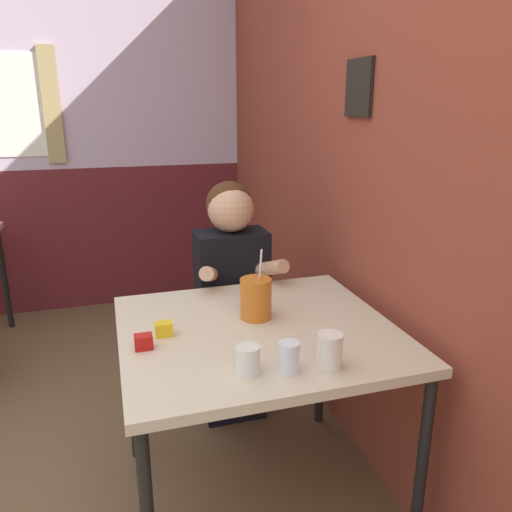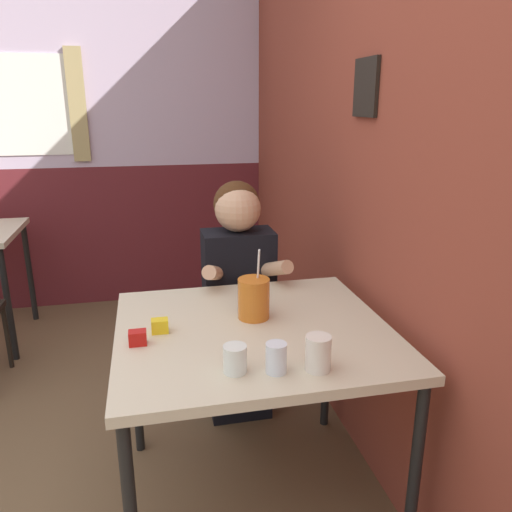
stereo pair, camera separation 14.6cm
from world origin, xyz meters
name	(u,v)px [view 2 (the right image)]	position (x,y,z in m)	size (l,w,h in m)	color
brick_wall_right	(320,145)	(1.52, 1.38, 1.35)	(0.08, 4.77, 2.70)	brown
back_wall	(62,133)	(-0.01, 2.80, 1.35)	(5.97, 0.09, 2.70)	silver
main_table	(253,344)	(0.94, 0.41, 0.71)	(1.00, 0.92, 0.78)	beige
person_seated	(239,296)	(0.99, 1.02, 0.66)	(0.42, 0.41, 1.22)	black
cocktail_pitcher	(254,298)	(0.96, 0.50, 0.86)	(0.12, 0.12, 0.28)	#C6661E
glass_near_pitcher	(276,358)	(0.94, 0.08, 0.83)	(0.07, 0.07, 0.10)	silver
glass_center	(235,359)	(0.82, 0.11, 0.82)	(0.07, 0.07, 0.09)	silver
glass_far_side	(318,353)	(1.07, 0.07, 0.83)	(0.08, 0.08, 0.11)	silver
condiment_ketchup	(138,338)	(0.52, 0.36, 0.80)	(0.06, 0.04, 0.05)	#B7140F
condiment_mustard	(160,326)	(0.60, 0.44, 0.80)	(0.06, 0.04, 0.05)	yellow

